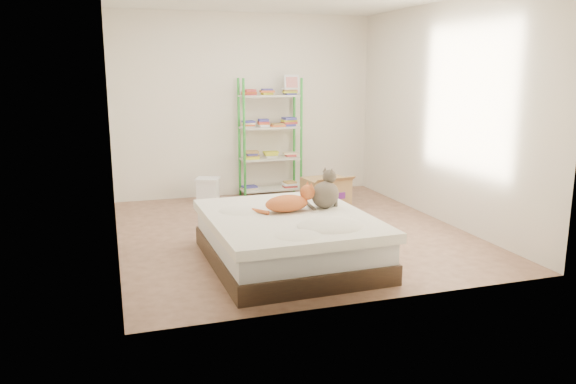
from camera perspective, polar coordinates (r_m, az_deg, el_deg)
name	(u,v)px	position (r m, az deg, el deg)	size (l,w,h in m)	color
room	(291,117)	(6.21, 0.28, 7.60)	(3.81, 4.21, 2.61)	tan
bed	(288,238)	(5.37, -0.04, -4.74)	(1.52, 1.88, 0.47)	#44321F
orange_cat	(287,201)	(5.39, -0.12, -0.95)	(0.51, 0.28, 0.21)	#CF5823
grey_cat	(325,189)	(5.54, 3.81, 0.32)	(0.28, 0.34, 0.38)	#62574A
shelf_unit	(271,137)	(8.13, -1.78, 5.60)	(0.89, 0.36, 1.74)	green
cardboard_box	(326,192)	(7.56, 3.86, -0.03)	(0.61, 0.59, 0.45)	#B1864E
white_bin	(208,190)	(7.85, -8.14, 0.19)	(0.39, 0.37, 0.35)	white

